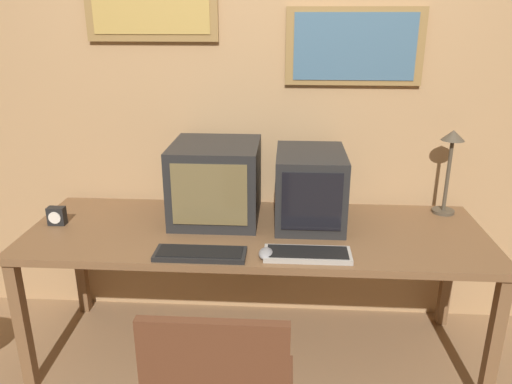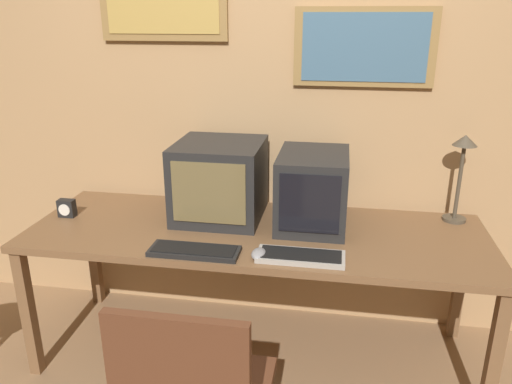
% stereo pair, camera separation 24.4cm
% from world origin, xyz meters
% --- Properties ---
extents(wall_back, '(8.00, 0.08, 2.60)m').
position_xyz_m(wall_back, '(-0.00, 1.26, 1.31)').
color(wall_back, tan).
rests_on(wall_back, ground_plane).
extents(desk, '(2.30, 0.79, 0.74)m').
position_xyz_m(desk, '(0.00, 0.78, 0.68)').
color(desk, brown).
rests_on(desk, ground_plane).
extents(monitor_left, '(0.45, 0.46, 0.40)m').
position_xyz_m(monitor_left, '(-0.22, 0.93, 0.94)').
color(monitor_left, black).
rests_on(monitor_left, desk).
extents(monitor_right, '(0.35, 0.47, 0.37)m').
position_xyz_m(monitor_right, '(0.27, 0.91, 0.93)').
color(monitor_right, black).
rests_on(monitor_right, desk).
extents(keyboard_main, '(0.41, 0.15, 0.03)m').
position_xyz_m(keyboard_main, '(-0.23, 0.48, 0.75)').
color(keyboard_main, black).
rests_on(keyboard_main, desk).
extents(keyboard_side, '(0.39, 0.15, 0.03)m').
position_xyz_m(keyboard_side, '(0.25, 0.50, 0.75)').
color(keyboard_side, '#A8A399').
rests_on(keyboard_side, desk).
extents(mouse_near_keyboard, '(0.07, 0.11, 0.04)m').
position_xyz_m(mouse_near_keyboard, '(0.06, 0.49, 0.76)').
color(mouse_near_keyboard, gray).
rests_on(mouse_near_keyboard, desk).
extents(desk_clock, '(0.09, 0.05, 0.09)m').
position_xyz_m(desk_clock, '(-1.03, 0.79, 0.79)').
color(desk_clock, black).
rests_on(desk_clock, desk).
extents(desk_lamp, '(0.12, 0.12, 0.46)m').
position_xyz_m(desk_lamp, '(1.01, 1.08, 1.06)').
color(desk_lamp, '#4C4233').
rests_on(desk_lamp, desk).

